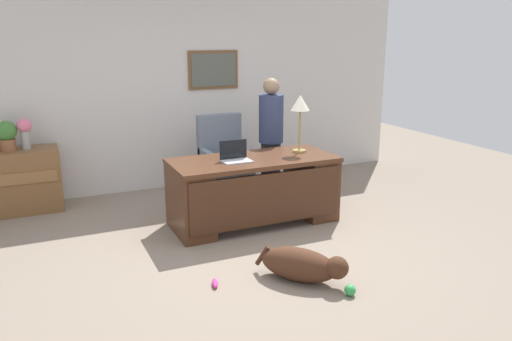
{
  "coord_description": "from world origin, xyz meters",
  "views": [
    {
      "loc": [
        -1.97,
        -4.39,
        2.15
      ],
      "look_at": [
        0.15,
        0.3,
        0.75
      ],
      "focal_mm": 35.67,
      "sensor_mm": 36.0,
      "label": 1
    }
  ],
  "objects_px": {
    "laptop": "(235,156)",
    "dog_toy_ball": "(350,290)",
    "armchair": "(224,162)",
    "person_standing": "(271,138)",
    "desk_lamp": "(300,107)",
    "potted_plant": "(7,134)",
    "dog_lying": "(303,265)",
    "dog_toy_bone": "(215,283)",
    "vase_with_flowers": "(25,130)",
    "desk": "(255,188)",
    "credenza": "(7,182)"
  },
  "relations": [
    {
      "from": "armchair",
      "to": "desk_lamp",
      "type": "xyz_separation_m",
      "value": [
        0.61,
        -0.95,
        0.82
      ]
    },
    {
      "from": "person_standing",
      "to": "dog_toy_bone",
      "type": "distance_m",
      "value": 2.66
    },
    {
      "from": "desk",
      "to": "dog_toy_bone",
      "type": "distance_m",
      "value": 1.62
    },
    {
      "from": "armchair",
      "to": "potted_plant",
      "type": "bearing_deg",
      "value": 168.75
    },
    {
      "from": "dog_toy_bone",
      "to": "laptop",
      "type": "bearing_deg",
      "value": 60.46
    },
    {
      "from": "desk_lamp",
      "to": "dog_toy_bone",
      "type": "bearing_deg",
      "value": -139.37
    },
    {
      "from": "credenza",
      "to": "dog_lying",
      "type": "bearing_deg",
      "value": -51.67
    },
    {
      "from": "dog_lying",
      "to": "desk_lamp",
      "type": "height_order",
      "value": "desk_lamp"
    },
    {
      "from": "potted_plant",
      "to": "vase_with_flowers",
      "type": "bearing_deg",
      "value": 0.0
    },
    {
      "from": "potted_plant",
      "to": "dog_lying",
      "type": "bearing_deg",
      "value": -52.39
    },
    {
      "from": "dog_toy_ball",
      "to": "dog_lying",
      "type": "bearing_deg",
      "value": 120.31
    },
    {
      "from": "laptop",
      "to": "dog_toy_ball",
      "type": "relative_size",
      "value": 3.27
    },
    {
      "from": "armchair",
      "to": "desk_lamp",
      "type": "relative_size",
      "value": 1.64
    },
    {
      "from": "credenza",
      "to": "armchair",
      "type": "relative_size",
      "value": 1.1
    },
    {
      "from": "desk_lamp",
      "to": "vase_with_flowers",
      "type": "distance_m",
      "value": 3.32
    },
    {
      "from": "desk",
      "to": "potted_plant",
      "type": "bearing_deg",
      "value": 148.46
    },
    {
      "from": "credenza",
      "to": "potted_plant",
      "type": "relative_size",
      "value": 3.39
    },
    {
      "from": "desk_lamp",
      "to": "potted_plant",
      "type": "bearing_deg",
      "value": 155.26
    },
    {
      "from": "person_standing",
      "to": "desk_lamp",
      "type": "distance_m",
      "value": 0.84
    },
    {
      "from": "dog_lying",
      "to": "dog_toy_ball",
      "type": "xyz_separation_m",
      "value": [
        0.24,
        -0.4,
        -0.11
      ]
    },
    {
      "from": "armchair",
      "to": "dog_lying",
      "type": "xyz_separation_m",
      "value": [
        -0.22,
        -2.53,
        -0.34
      ]
    },
    {
      "from": "desk_lamp",
      "to": "vase_with_flowers",
      "type": "xyz_separation_m",
      "value": [
        -2.97,
        1.46,
        -0.3
      ]
    },
    {
      "from": "vase_with_flowers",
      "to": "laptop",
      "type": "bearing_deg",
      "value": -36.65
    },
    {
      "from": "armchair",
      "to": "laptop",
      "type": "bearing_deg",
      "value": -103.84
    },
    {
      "from": "dog_lying",
      "to": "dog_toy_ball",
      "type": "height_order",
      "value": "dog_lying"
    },
    {
      "from": "vase_with_flowers",
      "to": "dog_toy_bone",
      "type": "distance_m",
      "value": 3.29
    },
    {
      "from": "desk",
      "to": "vase_with_flowers",
      "type": "bearing_deg",
      "value": 146.33
    },
    {
      "from": "desk_lamp",
      "to": "dog_toy_bone",
      "type": "xyz_separation_m",
      "value": [
        -1.57,
        -1.35,
        -1.29
      ]
    },
    {
      "from": "person_standing",
      "to": "desk_lamp",
      "type": "relative_size",
      "value": 2.36
    },
    {
      "from": "desk_lamp",
      "to": "dog_toy_bone",
      "type": "height_order",
      "value": "desk_lamp"
    },
    {
      "from": "potted_plant",
      "to": "desk_lamp",
      "type": "bearing_deg",
      "value": -24.74
    },
    {
      "from": "dog_lying",
      "to": "potted_plant",
      "type": "bearing_deg",
      "value": 127.61
    },
    {
      "from": "person_standing",
      "to": "dog_lying",
      "type": "xyz_separation_m",
      "value": [
        -0.78,
        -2.26,
        -0.66
      ]
    },
    {
      "from": "armchair",
      "to": "dog_lying",
      "type": "bearing_deg",
      "value": -94.95
    },
    {
      "from": "dog_toy_ball",
      "to": "armchair",
      "type": "bearing_deg",
      "value": 90.32
    },
    {
      "from": "dog_toy_ball",
      "to": "dog_toy_bone",
      "type": "bearing_deg",
      "value": 147.17
    },
    {
      "from": "desk",
      "to": "desk_lamp",
      "type": "bearing_deg",
      "value": 8.81
    },
    {
      "from": "person_standing",
      "to": "potted_plant",
      "type": "relative_size",
      "value": 4.43
    },
    {
      "from": "potted_plant",
      "to": "dog_toy_bone",
      "type": "distance_m",
      "value": 3.37
    },
    {
      "from": "laptop",
      "to": "dog_toy_bone",
      "type": "xyz_separation_m",
      "value": [
        -0.71,
        -1.25,
        -0.8
      ]
    },
    {
      "from": "vase_with_flowers",
      "to": "dog_toy_ball",
      "type": "distance_m",
      "value": 4.29
    },
    {
      "from": "armchair",
      "to": "person_standing",
      "type": "xyz_separation_m",
      "value": [
        0.56,
        -0.27,
        0.33
      ]
    },
    {
      "from": "credenza",
      "to": "desk_lamp",
      "type": "distance_m",
      "value": 3.66
    },
    {
      "from": "laptop",
      "to": "potted_plant",
      "type": "relative_size",
      "value": 0.89
    },
    {
      "from": "vase_with_flowers",
      "to": "potted_plant",
      "type": "bearing_deg",
      "value": 180.0
    },
    {
      "from": "laptop",
      "to": "vase_with_flowers",
      "type": "distance_m",
      "value": 2.63
    },
    {
      "from": "credenza",
      "to": "dog_toy_ball",
      "type": "distance_m",
      "value": 4.35
    },
    {
      "from": "armchair",
      "to": "potted_plant",
      "type": "xyz_separation_m",
      "value": [
        -2.56,
        0.51,
        0.49
      ]
    },
    {
      "from": "desk",
      "to": "desk_lamp",
      "type": "relative_size",
      "value": 2.78
    },
    {
      "from": "person_standing",
      "to": "potted_plant",
      "type": "distance_m",
      "value": 3.22
    }
  ]
}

